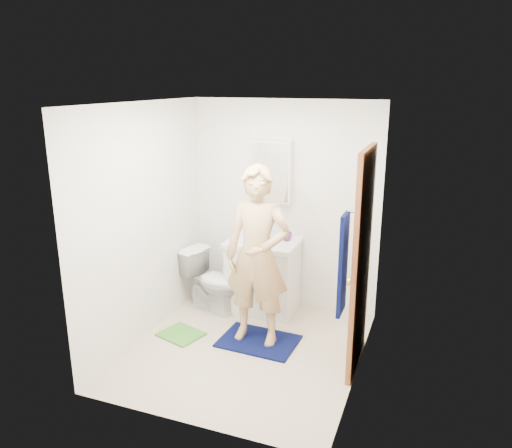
{
  "coord_description": "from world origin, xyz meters",
  "views": [
    {
      "loc": [
        1.67,
        -4.11,
        2.6
      ],
      "look_at": [
        0.01,
        0.25,
        1.24
      ],
      "focal_mm": 35.0,
      "sensor_mm": 36.0,
      "label": 1
    }
  ],
  "objects_px": {
    "toothbrush_cup": "(287,236)",
    "man": "(257,256)",
    "vanity_cabinet": "(263,278)",
    "toilet": "(213,281)",
    "towel": "(343,264)",
    "medicine_cabinet": "(270,171)",
    "soap_dispenser": "(249,232)"
  },
  "relations": [
    {
      "from": "vanity_cabinet",
      "to": "towel",
      "type": "height_order",
      "value": "towel"
    },
    {
      "from": "soap_dispenser",
      "to": "toothbrush_cup",
      "type": "xyz_separation_m",
      "value": [
        0.41,
        0.12,
        -0.04
      ]
    },
    {
      "from": "medicine_cabinet",
      "to": "soap_dispenser",
      "type": "xyz_separation_m",
      "value": [
        -0.17,
        -0.24,
        -0.66
      ]
    },
    {
      "from": "vanity_cabinet",
      "to": "toothbrush_cup",
      "type": "xyz_separation_m",
      "value": [
        0.24,
        0.11,
        0.5
      ]
    },
    {
      "from": "towel",
      "to": "toilet",
      "type": "xyz_separation_m",
      "value": [
        -1.73,
        1.29,
        -0.9
      ]
    },
    {
      "from": "toilet",
      "to": "man",
      "type": "distance_m",
      "value": 1.08
    },
    {
      "from": "toilet",
      "to": "vanity_cabinet",
      "type": "bearing_deg",
      "value": -56.24
    },
    {
      "from": "vanity_cabinet",
      "to": "toothbrush_cup",
      "type": "bearing_deg",
      "value": 24.02
    },
    {
      "from": "toilet",
      "to": "soap_dispenser",
      "type": "xyz_separation_m",
      "value": [
        0.38,
        0.18,
        0.59
      ]
    },
    {
      "from": "towel",
      "to": "toothbrush_cup",
      "type": "distance_m",
      "value": 1.88
    },
    {
      "from": "soap_dispenser",
      "to": "toothbrush_cup",
      "type": "relative_size",
      "value": 1.54
    },
    {
      "from": "medicine_cabinet",
      "to": "toothbrush_cup",
      "type": "relative_size",
      "value": 5.87
    },
    {
      "from": "vanity_cabinet",
      "to": "soap_dispenser",
      "type": "relative_size",
      "value": 4.36
    },
    {
      "from": "medicine_cabinet",
      "to": "soap_dispenser",
      "type": "relative_size",
      "value": 3.81
    },
    {
      "from": "toilet",
      "to": "man",
      "type": "xyz_separation_m",
      "value": [
        0.75,
        -0.52,
        0.57
      ]
    },
    {
      "from": "medicine_cabinet",
      "to": "man",
      "type": "relative_size",
      "value": 0.39
    },
    {
      "from": "vanity_cabinet",
      "to": "toothbrush_cup",
      "type": "distance_m",
      "value": 0.56
    },
    {
      "from": "toilet",
      "to": "toothbrush_cup",
      "type": "distance_m",
      "value": 1.01
    },
    {
      "from": "soap_dispenser",
      "to": "toothbrush_cup",
      "type": "height_order",
      "value": "soap_dispenser"
    },
    {
      "from": "toilet",
      "to": "soap_dispenser",
      "type": "distance_m",
      "value": 0.72
    },
    {
      "from": "vanity_cabinet",
      "to": "towel",
      "type": "xyz_separation_m",
      "value": [
        1.18,
        -1.48,
        0.85
      ]
    },
    {
      "from": "toothbrush_cup",
      "to": "man",
      "type": "xyz_separation_m",
      "value": [
        -0.05,
        -0.82,
        0.03
      ]
    },
    {
      "from": "toothbrush_cup",
      "to": "man",
      "type": "distance_m",
      "value": 0.82
    },
    {
      "from": "vanity_cabinet",
      "to": "soap_dispenser",
      "type": "bearing_deg",
      "value": -175.23
    },
    {
      "from": "vanity_cabinet",
      "to": "medicine_cabinet",
      "type": "bearing_deg",
      "value": 90.0
    },
    {
      "from": "toothbrush_cup",
      "to": "towel",
      "type": "bearing_deg",
      "value": -59.51
    },
    {
      "from": "towel",
      "to": "soap_dispenser",
      "type": "relative_size",
      "value": 4.36
    },
    {
      "from": "vanity_cabinet",
      "to": "man",
      "type": "relative_size",
      "value": 0.44
    },
    {
      "from": "toothbrush_cup",
      "to": "man",
      "type": "height_order",
      "value": "man"
    },
    {
      "from": "medicine_cabinet",
      "to": "toilet",
      "type": "height_order",
      "value": "medicine_cabinet"
    },
    {
      "from": "vanity_cabinet",
      "to": "toilet",
      "type": "relative_size",
      "value": 1.13
    },
    {
      "from": "man",
      "to": "toothbrush_cup",
      "type": "bearing_deg",
      "value": 86.23
    }
  ]
}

